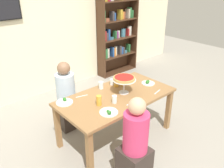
# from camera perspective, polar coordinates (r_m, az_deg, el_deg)

# --- Properties ---
(ground_plane) EXTENTS (12.00, 12.00, 0.00)m
(ground_plane) POSITION_cam_1_polar(r_m,az_deg,el_deg) (3.82, 1.02, -12.65)
(ground_plane) COLOR gray
(rear_partition) EXTENTS (8.00, 0.12, 2.80)m
(rear_partition) POSITION_cam_1_polar(r_m,az_deg,el_deg) (4.94, -16.78, 13.33)
(rear_partition) COLOR beige
(rear_partition) RESTS_ON ground_plane
(dining_table) EXTENTS (1.70, 0.89, 0.74)m
(dining_table) POSITION_cam_1_polar(r_m,az_deg,el_deg) (3.45, 1.10, -4.11)
(dining_table) COLOR olive
(dining_table) RESTS_ON ground_plane
(bookshelf) EXTENTS (1.10, 0.30, 2.21)m
(bookshelf) POSITION_cam_1_polar(r_m,az_deg,el_deg) (5.85, 1.10, 13.38)
(bookshelf) COLOR #422819
(bookshelf) RESTS_ON ground_plane
(diner_far_left) EXTENTS (0.34, 0.34, 1.15)m
(diner_far_left) POSITION_cam_1_polar(r_m,az_deg,el_deg) (3.86, -11.02, -3.94)
(diner_far_left) COLOR #382D28
(diner_far_left) RESTS_ON ground_plane
(diner_near_left) EXTENTS (0.34, 0.34, 1.15)m
(diner_near_left) POSITION_cam_1_polar(r_m,az_deg,el_deg) (2.88, 5.63, -15.00)
(diner_near_left) COLOR #382D28
(diner_near_left) RESTS_ON ground_plane
(deep_dish_pizza_stand) EXTENTS (0.35, 0.35, 0.26)m
(deep_dish_pizza_stand) POSITION_cam_1_polar(r_m,az_deg,el_deg) (3.39, 2.97, 1.11)
(deep_dish_pizza_stand) COLOR silver
(deep_dish_pizza_stand) RESTS_ON dining_table
(salad_plate_near_diner) EXTENTS (0.21, 0.21, 0.07)m
(salad_plate_near_diner) POSITION_cam_1_polar(r_m,az_deg,el_deg) (3.80, 8.76, 0.33)
(salad_plate_near_diner) COLOR white
(salad_plate_near_diner) RESTS_ON dining_table
(salad_plate_far_diner) EXTENTS (0.24, 0.24, 0.07)m
(salad_plate_far_diner) POSITION_cam_1_polar(r_m,az_deg,el_deg) (2.99, -0.79, -6.90)
(salad_plate_far_diner) COLOR white
(salad_plate_far_diner) RESTS_ON dining_table
(salad_plate_spare) EXTENTS (0.23, 0.23, 0.07)m
(salad_plate_spare) POSITION_cam_1_polar(r_m,az_deg,el_deg) (3.28, -11.52, -4.26)
(salad_plate_spare) COLOR white
(salad_plate_spare) RESTS_ON dining_table
(beer_glass_amber_tall) EXTENTS (0.07, 0.07, 0.14)m
(beer_glass_amber_tall) POSITION_cam_1_polar(r_m,az_deg,el_deg) (3.14, -3.21, -4.04)
(beer_glass_amber_tall) COLOR gold
(beer_glass_amber_tall) RESTS_ON dining_table
(beer_glass_amber_short) EXTENTS (0.08, 0.08, 0.14)m
(beer_glass_amber_short) POSITION_cam_1_polar(r_m,az_deg,el_deg) (3.65, 1.04, 0.42)
(beer_glass_amber_short) COLOR gold
(beer_glass_amber_short) RESTS_ON dining_table
(beer_glass_amber_spare) EXTENTS (0.07, 0.07, 0.13)m
(beer_glass_amber_spare) POSITION_cam_1_polar(r_m,az_deg,el_deg) (3.68, 2.63, 0.53)
(beer_glass_amber_spare) COLOR gold
(beer_glass_amber_spare) RESTS_ON dining_table
(water_glass_clear_near) EXTENTS (0.07, 0.07, 0.11)m
(water_glass_clear_near) POSITION_cam_1_polar(r_m,az_deg,el_deg) (3.20, 0.60, -3.75)
(water_glass_clear_near) COLOR white
(water_glass_clear_near) RESTS_ON dining_table
(water_glass_clear_far) EXTENTS (0.07, 0.07, 0.11)m
(water_glass_clear_far) POSITION_cam_1_polar(r_m,az_deg,el_deg) (3.59, -2.70, -0.28)
(water_glass_clear_far) COLOR white
(water_glass_clear_far) RESTS_ON dining_table
(water_glass_clear_spare) EXTENTS (0.07, 0.07, 0.09)m
(water_glass_clear_spare) POSITION_cam_1_polar(r_m,az_deg,el_deg) (3.72, 0.01, 0.54)
(water_glass_clear_spare) COLOR white
(water_glass_clear_spare) RESTS_ON dining_table
(cutlery_fork_near) EXTENTS (0.18, 0.04, 0.00)m
(cutlery_fork_near) POSITION_cam_1_polar(r_m,az_deg,el_deg) (3.22, 4.58, -4.63)
(cutlery_fork_near) COLOR silver
(cutlery_fork_near) RESTS_ON dining_table
(cutlery_knife_near) EXTENTS (0.18, 0.02, 0.00)m
(cutlery_knife_near) POSITION_cam_1_polar(r_m,az_deg,el_deg) (3.85, 3.10, 0.67)
(cutlery_knife_near) COLOR silver
(cutlery_knife_near) RESTS_ON dining_table
(cutlery_fork_far) EXTENTS (0.18, 0.05, 0.00)m
(cutlery_fork_far) POSITION_cam_1_polar(r_m,az_deg,el_deg) (3.57, 10.99, -1.91)
(cutlery_fork_far) COLOR silver
(cutlery_fork_far) RESTS_ON dining_table
(cutlery_knife_far) EXTENTS (0.18, 0.06, 0.00)m
(cutlery_knife_far) POSITION_cam_1_polar(r_m,az_deg,el_deg) (3.41, -7.42, -2.95)
(cutlery_knife_far) COLOR silver
(cutlery_knife_far) RESTS_ON dining_table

